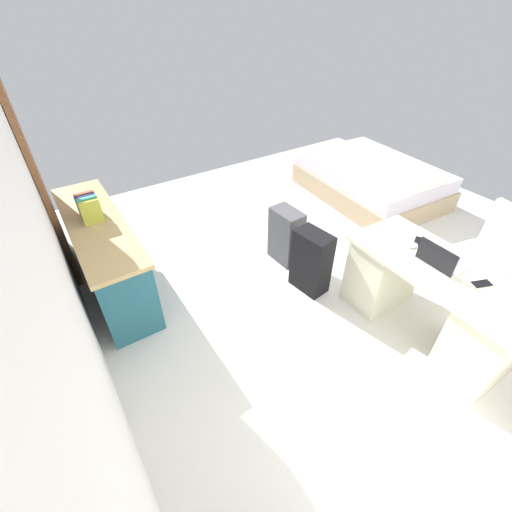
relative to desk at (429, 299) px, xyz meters
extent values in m
plane|color=silver|center=(1.10, 0.01, -0.38)|extent=(5.94, 5.94, 0.00)
cube|color=white|center=(1.10, 2.48, 0.89)|extent=(4.34, 0.10, 2.54)
cube|color=brown|center=(2.72, 2.40, 0.64)|extent=(0.88, 0.05, 2.04)
cube|color=beige|center=(0.00, 0.00, 0.33)|extent=(1.45, 0.69, 0.04)
cube|color=beige|center=(-0.49, 0.01, -0.03)|extent=(0.41, 0.60, 0.69)
cube|color=beige|center=(0.49, -0.01, -0.03)|extent=(0.41, 0.60, 0.69)
cylinder|color=black|center=(0.03, -0.78, -0.36)|extent=(0.52, 0.52, 0.04)
cylinder|color=black|center=(0.03, -0.78, -0.17)|extent=(0.06, 0.06, 0.42)
cube|color=beige|center=(0.03, -0.78, 0.08)|extent=(0.55, 0.55, 0.08)
cube|color=beige|center=(-0.02, -0.97, 0.34)|extent=(0.44, 0.16, 0.44)
cube|color=#235B6B|center=(2.13, 2.10, -0.03)|extent=(1.76, 0.44, 0.71)
cube|color=tan|center=(2.13, 2.10, 0.35)|extent=(1.80, 0.48, 0.04)
cube|color=#1E4E5B|center=(1.73, 1.87, -0.19)|extent=(0.67, 0.01, 0.25)
cube|color=#1E4E5B|center=(2.52, 1.87, -0.19)|extent=(0.67, 0.01, 0.25)
cube|color=tan|center=(2.03, -1.57, -0.24)|extent=(1.99, 1.52, 0.28)
cube|color=silver|center=(2.03, -1.57, 0.00)|extent=(1.92, 1.46, 0.20)
cube|color=white|center=(1.36, -1.53, 0.15)|extent=(0.52, 0.71, 0.10)
cube|color=black|center=(0.97, 0.45, -0.05)|extent=(0.39, 0.27, 0.65)
cube|color=#4C4C51|center=(1.48, 0.37, -0.07)|extent=(0.37, 0.24, 0.62)
cube|color=silver|center=(0.04, -0.02, 0.36)|extent=(0.31, 0.23, 0.02)
cube|color=black|center=(0.04, 0.08, 0.46)|extent=(0.31, 0.02, 0.19)
ellipsoid|color=white|center=(0.30, -0.03, 0.36)|extent=(0.06, 0.10, 0.03)
cube|color=black|center=(-0.27, -0.06, 0.35)|extent=(0.11, 0.15, 0.01)
cube|color=black|center=(0.32, -0.13, 0.35)|extent=(0.12, 0.15, 0.01)
cube|color=gold|center=(2.10, 2.10, 0.48)|extent=(0.04, 0.17, 0.22)
cube|color=teal|center=(2.14, 2.10, 0.49)|extent=(0.03, 0.17, 0.24)
cube|color=#65B994|center=(2.18, 2.10, 0.48)|extent=(0.03, 0.17, 0.22)
cube|color=navy|center=(2.22, 2.10, 0.48)|extent=(0.03, 0.17, 0.22)
cube|color=#9B442F|center=(2.26, 2.10, 0.48)|extent=(0.03, 0.17, 0.23)
cube|color=#477339|center=(2.30, 2.10, 0.46)|extent=(0.04, 0.17, 0.19)
cube|color=#365073|center=(2.34, 2.10, 0.46)|extent=(0.03, 0.17, 0.19)
cone|color=red|center=(2.46, 2.10, 0.42)|extent=(0.08, 0.08, 0.11)
camera|label=1|loc=(-0.92, 2.33, 2.05)|focal=24.22mm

